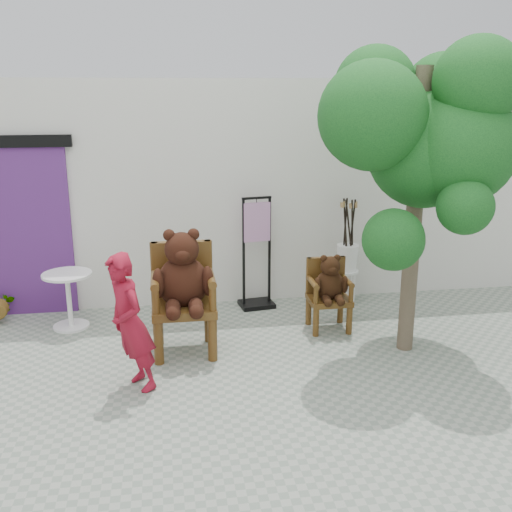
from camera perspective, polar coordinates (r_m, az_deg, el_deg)
The scene contains 10 objects.
ground_plane at distance 6.11m, azimuth 3.66°, elevation -12.51°, with size 60.00×60.00×0.00m, color gray.
back_wall at distance 8.54m, azimuth -0.66°, elevation 6.45°, with size 9.00×1.00×3.00m, color silver.
doorway at distance 8.21m, azimuth -21.32°, elevation 2.57°, with size 1.40×0.11×2.33m.
chair_big at distance 6.64m, azimuth -6.98°, elevation -2.53°, with size 0.70×0.75×1.43m.
chair_small at distance 7.35m, azimuth 6.98°, elevation -2.84°, with size 0.50×0.51×0.96m.
person at distance 5.91m, azimuth -11.88°, elevation -6.28°, with size 0.51×0.34×1.41m, color maroon.
cafe_table at distance 7.72m, azimuth -17.43°, elevation -3.45°, with size 0.60×0.60×0.70m.
display_stand at distance 8.02m, azimuth 0.06°, elevation -0.90°, with size 0.50×0.41×1.51m.
stool_bucket at distance 8.29m, azimuth 8.70°, elevation -0.11°, with size 0.32×0.32×1.45m.
tree at distance 6.64m, azimuth 15.75°, elevation 11.36°, with size 2.09×2.03×3.39m.
Camera 1 is at (-1.20, -5.24, 2.90)m, focal length 42.00 mm.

